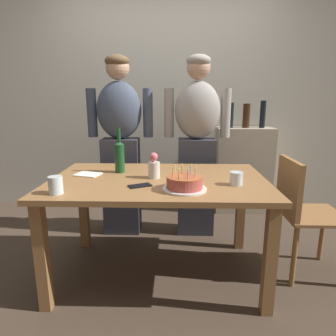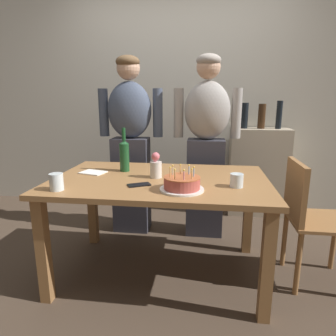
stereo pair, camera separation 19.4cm
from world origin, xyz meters
name	(u,v)px [view 1 (the left image)]	position (x,y,z in m)	size (l,w,h in m)	color
ground_plane	(159,272)	(0.00, 0.00, 0.00)	(10.00, 10.00, 0.00)	#47382B
back_wall	(166,97)	(0.00, 1.55, 1.30)	(5.20, 0.10, 2.60)	beige
dining_table	(158,192)	(0.00, 0.00, 0.64)	(1.50, 0.96, 0.74)	olive
birthday_cake	(185,183)	(0.18, -0.26, 0.78)	(0.27, 0.27, 0.15)	white
water_glass_near	(56,185)	(-0.58, -0.35, 0.79)	(0.08, 0.08, 0.10)	silver
water_glass_far	(236,178)	(0.51, -0.14, 0.78)	(0.08, 0.08, 0.09)	silver
wine_bottle	(120,156)	(-0.30, 0.17, 0.87)	(0.07, 0.07, 0.33)	#194723
cell_phone	(140,186)	(-0.11, -0.19, 0.74)	(0.14, 0.07, 0.01)	black
napkin_stack	(88,174)	(-0.52, 0.08, 0.74)	(0.18, 0.13, 0.01)	white
flower_vase	(154,167)	(-0.03, 0.01, 0.82)	(0.08, 0.08, 0.18)	silver
person_man_bearded	(120,144)	(-0.40, 0.73, 0.87)	(0.61, 0.27, 1.66)	#33333D
person_woman_cardigan	(197,144)	(0.31, 0.73, 0.87)	(0.61, 0.27, 1.66)	#33333D
dining_chair	(301,208)	(1.03, 0.05, 0.52)	(0.42, 0.42, 0.87)	olive
shelf_cabinet	(243,169)	(0.90, 1.33, 0.50)	(0.63, 0.30, 1.26)	tan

